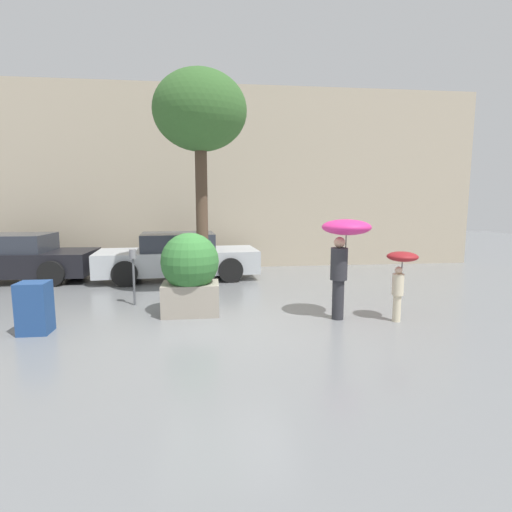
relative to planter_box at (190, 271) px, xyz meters
name	(u,v)px	position (x,y,z in m)	size (l,w,h in m)	color
ground_plane	(227,325)	(0.68, -0.81, -0.88)	(40.00, 40.00, 0.00)	slate
building_facade	(217,178)	(0.68, 5.69, 2.12)	(18.00, 0.30, 6.00)	#B7A88E
planter_box	(190,271)	(0.00, 0.00, 0.00)	(1.16, 1.16, 1.65)	#9E9384
person_adult	(344,242)	(2.94, -0.65, 0.63)	(0.93, 0.93, 1.93)	#2D2D33
person_child	(401,269)	(3.96, -0.94, 0.13)	(0.57, 0.57, 1.33)	beige
parked_car_near	(178,257)	(-0.52, 3.80, -0.25)	(4.70, 2.26, 1.33)	#B7BCC1
parked_car_far	(15,259)	(-5.10, 3.98, -0.25)	(4.31, 2.05, 1.33)	black
street_tree	(200,114)	(0.23, 1.50, 3.33)	(2.12, 2.12, 5.19)	brown
parking_meter	(133,265)	(-1.26, 0.84, 0.01)	(0.14, 0.14, 1.23)	#595B60
newspaper_box	(35,308)	(-2.62, -0.88, -0.43)	(0.50, 0.44, 0.90)	navy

